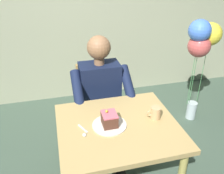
# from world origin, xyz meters

# --- Properties ---
(dining_table) EXTENTS (0.84, 0.74, 0.76)m
(dining_table) POSITION_xyz_m (0.00, 0.00, 0.65)
(dining_table) COLOR tan
(dining_table) RESTS_ON ground
(chair) EXTENTS (0.42, 0.42, 0.89)m
(chair) POSITION_xyz_m (0.00, -0.72, 0.49)
(chair) COLOR #B88A48
(chair) RESTS_ON ground
(seated_person) EXTENTS (0.53, 0.58, 1.22)m
(seated_person) POSITION_xyz_m (-0.00, -0.54, 0.63)
(seated_person) COLOR #141D3B
(seated_person) RESTS_ON ground
(dessert_plate) EXTENTS (0.24, 0.24, 0.01)m
(dessert_plate) POSITION_xyz_m (0.06, -0.01, 0.76)
(dessert_plate) COLOR silver
(dessert_plate) RESTS_ON dining_table
(cake_slice) EXTENTS (0.10, 0.12, 0.11)m
(cake_slice) POSITION_xyz_m (0.06, -0.01, 0.81)
(cake_slice) COLOR #532F22
(cake_slice) RESTS_ON dessert_plate
(coffee_cup) EXTENTS (0.11, 0.07, 0.09)m
(coffee_cup) POSITION_xyz_m (-0.28, -0.01, 0.81)
(coffee_cup) COLOR tan
(coffee_cup) RESTS_ON dining_table
(dessert_spoon) EXTENTS (0.06, 0.14, 0.01)m
(dessert_spoon) POSITION_xyz_m (0.25, 0.02, 0.76)
(dessert_spoon) COLOR silver
(dessert_spoon) RESTS_ON dining_table
(balloon_display) EXTENTS (0.41, 0.29, 1.24)m
(balloon_display) POSITION_xyz_m (-1.19, -0.89, 0.98)
(balloon_display) COLOR #B2C1C6
(balloon_display) RESTS_ON ground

